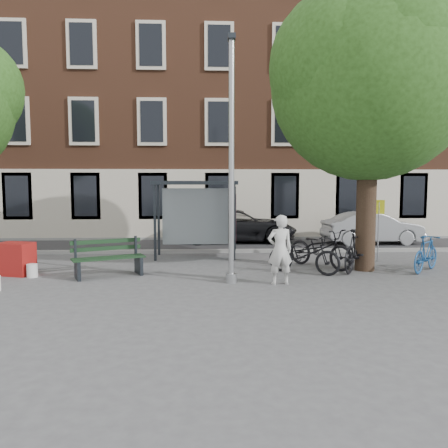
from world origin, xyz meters
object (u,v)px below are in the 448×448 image
(bike_a, at_px, (304,254))
(bench, at_px, (108,260))
(red_stand, at_px, (16,259))
(lamppost, at_px, (231,173))
(car_dark, at_px, (238,226))
(bus_shelter, at_px, (206,202))
(bike_b, at_px, (426,254))
(car_silver, at_px, (372,228))
(bike_c, at_px, (320,248))
(bike_d, at_px, (356,250))
(notice_sign, at_px, (379,216))
(painter, at_px, (280,250))

(bike_a, bearing_deg, bench, 121.63)
(red_stand, bearing_deg, lamppost, -11.93)
(car_dark, xyz_separation_m, red_stand, (-6.69, -6.85, -0.26))
(car_dark, bearing_deg, bike_a, -169.99)
(bus_shelter, relative_size, car_dark, 0.56)
(bike_b, xyz_separation_m, car_silver, (0.75, 5.97, 0.15))
(red_stand, bearing_deg, bike_b, -0.26)
(bike_c, height_order, car_silver, car_silver)
(car_dark, bearing_deg, red_stand, 135.12)
(lamppost, height_order, bike_b, lamppost)
(bike_c, distance_m, red_stand, 8.72)
(bike_c, bearing_deg, lamppost, 176.53)
(bike_d, xyz_separation_m, notice_sign, (1.24, 1.52, 0.85))
(bike_d, bearing_deg, bike_c, 5.19)
(lamppost, relative_size, bike_a, 2.96)
(painter, height_order, bike_c, painter)
(bike_b, bearing_deg, painter, 63.95)
(bus_shelter, relative_size, bike_d, 1.39)
(painter, xyz_separation_m, car_silver, (5.22, 7.39, -0.19))
(bike_c, bearing_deg, bus_shelter, 109.30)
(bench, distance_m, bike_b, 8.97)
(red_stand, bearing_deg, painter, -11.67)
(lamppost, bearing_deg, painter, -10.43)
(bike_d, relative_size, red_stand, 2.29)
(car_dark, bearing_deg, painter, -177.82)
(bike_c, bearing_deg, notice_sign, -14.24)
(bus_shelter, height_order, red_stand, bus_shelter)
(bike_c, height_order, car_dark, car_dark)
(lamppost, bearing_deg, red_stand, 168.07)
(bike_a, bearing_deg, bike_c, -8.59)
(bike_d, distance_m, car_dark, 7.31)
(bike_c, relative_size, bike_d, 1.10)
(notice_sign, bearing_deg, bench, -150.83)
(bike_a, height_order, red_stand, bike_a)
(bike_a, distance_m, car_dark, 7.13)
(bus_shelter, xyz_separation_m, bike_d, (4.32, -2.70, -1.30))
(bike_b, distance_m, bike_c, 2.97)
(car_dark, bearing_deg, notice_sign, -141.82)
(painter, xyz_separation_m, bike_b, (4.47, 1.41, -0.35))
(bench, bearing_deg, bike_a, -22.89)
(lamppost, bearing_deg, bike_d, 20.67)
(lamppost, xyz_separation_m, bus_shelter, (-0.61, 4.11, -0.87))
(bike_a, bearing_deg, car_silver, -5.16)
(bike_c, bearing_deg, painter, -164.69)
(bike_a, height_order, car_silver, car_silver)
(lamppost, xyz_separation_m, car_dark, (0.80, 8.10, -2.08))
(notice_sign, bearing_deg, painter, -124.27)
(painter, height_order, red_stand, painter)
(bus_shelter, xyz_separation_m, notice_sign, (5.57, -1.19, -0.45))
(bike_c, height_order, bike_d, bike_d)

